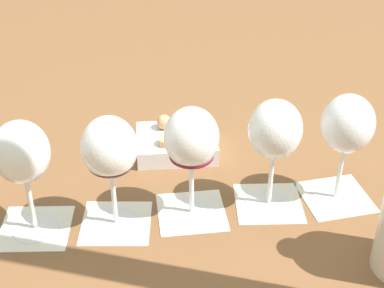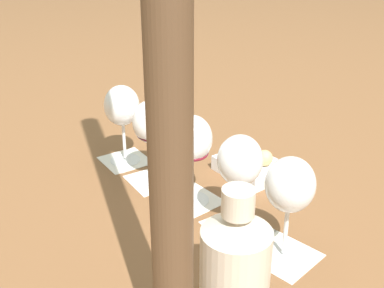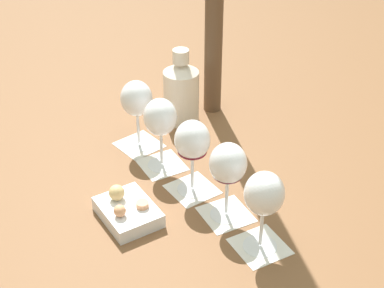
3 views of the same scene
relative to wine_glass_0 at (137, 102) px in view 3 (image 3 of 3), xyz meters
name	(u,v)px [view 3 (image 3 of 3)]	position (x,y,z in m)	size (l,w,h in m)	color
ground_plane	(192,190)	(0.14, 0.18, -0.12)	(8.00, 8.00, 0.00)	brown
tasting_card_0	(139,145)	(0.00, 0.00, -0.12)	(0.14, 0.14, 0.00)	silver
tasting_card_1	(162,165)	(0.07, 0.08, -0.12)	(0.14, 0.14, 0.00)	silver
tasting_card_2	(191,190)	(0.14, 0.18, -0.12)	(0.14, 0.14, 0.00)	silver
tasting_card_3	(226,214)	(0.20, 0.27, -0.12)	(0.14, 0.14, 0.00)	silver
tasting_card_4	(260,246)	(0.28, 0.36, -0.12)	(0.14, 0.14, 0.00)	silver
wine_glass_0	(137,102)	(0.00, 0.00, 0.00)	(0.08, 0.08, 0.17)	white
wine_glass_1	(160,120)	(0.07, 0.08, 0.00)	(0.08, 0.08, 0.17)	white
wine_glass_2	(191,144)	(0.14, 0.18, 0.00)	(0.08, 0.08, 0.17)	white
wine_glass_3	(228,167)	(0.20, 0.27, 0.00)	(0.08, 0.08, 0.17)	white
wine_glass_4	(264,197)	(0.28, 0.36, 0.00)	(0.08, 0.08, 0.17)	white
ceramic_vase	(181,91)	(-0.15, 0.07, -0.04)	(0.09, 0.09, 0.20)	beige
snack_dish	(127,210)	(0.27, 0.07, -0.10)	(0.17, 0.17, 0.07)	silver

